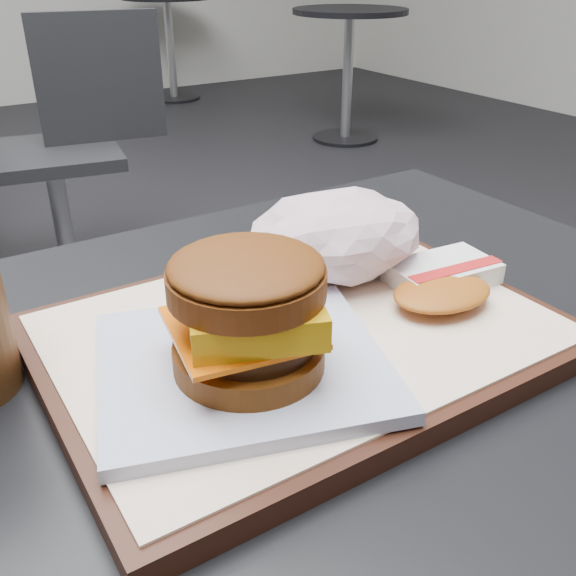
# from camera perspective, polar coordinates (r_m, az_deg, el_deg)

# --- Properties ---
(customer_table) EXTENTS (0.80, 0.60, 0.77)m
(customer_table) POSITION_cam_1_polar(r_m,az_deg,el_deg) (0.62, 0.40, -20.23)
(customer_table) COLOR #A5A5AA
(customer_table) RESTS_ON ground
(serving_tray) EXTENTS (0.38, 0.28, 0.02)m
(serving_tray) POSITION_cam_1_polar(r_m,az_deg,el_deg) (0.50, 1.18, -4.28)
(serving_tray) COLOR black
(serving_tray) RESTS_ON customer_table
(breakfast_sandwich) EXTENTS (0.23, 0.22, 0.09)m
(breakfast_sandwich) POSITION_cam_1_polar(r_m,az_deg,el_deg) (0.42, -3.70, -3.35)
(breakfast_sandwich) COLOR silver
(breakfast_sandwich) RESTS_ON serving_tray
(hash_brown) EXTENTS (0.12, 0.09, 0.02)m
(hash_brown) POSITION_cam_1_polar(r_m,az_deg,el_deg) (0.55, 13.54, 0.61)
(hash_brown) COLOR white
(hash_brown) RESTS_ON serving_tray
(crumpled_wrapper) EXTENTS (0.16, 0.12, 0.07)m
(crumpled_wrapper) POSITION_cam_1_polar(r_m,az_deg,el_deg) (0.56, 4.45, 4.70)
(crumpled_wrapper) COLOR silver
(crumpled_wrapper) RESTS_ON serving_tray
(neighbor_chair) EXTENTS (0.63, 0.49, 0.88)m
(neighbor_chair) POSITION_cam_1_polar(r_m,az_deg,el_deg) (2.24, -18.86, 12.64)
(neighbor_chair) COLOR #A8A8AD
(neighbor_chair) RESTS_ON ground
(bg_table_near) EXTENTS (0.66, 0.66, 0.75)m
(bg_table_near) POSITION_cam_1_polar(r_m,az_deg,el_deg) (4.00, 5.44, 20.85)
(bg_table_near) COLOR black
(bg_table_near) RESTS_ON ground
(bg_table_far) EXTENTS (0.66, 0.66, 0.75)m
(bg_table_far) POSITION_cam_1_polar(r_m,az_deg,el_deg) (5.27, -10.58, 22.21)
(bg_table_far) COLOR black
(bg_table_far) RESTS_ON ground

